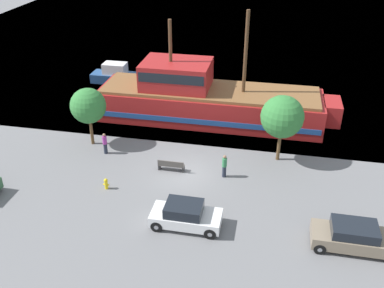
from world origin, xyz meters
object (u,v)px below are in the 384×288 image
parked_car_curb_rear (355,237)px  fire_hydrant (106,183)px  pirate_ship (206,99)px  moored_boat_dockside (119,75)px  bench_promenade_east (171,165)px  parked_car_curb_front (185,215)px  pedestrian_walking_far (224,166)px  pedestrian_walking_near (105,143)px

parked_car_curb_rear → fire_hydrant: bearing=170.4°
pirate_ship → fire_hydrant: bearing=-111.7°
moored_boat_dockside → fire_hydrant: (5.61, -18.05, -0.33)m
moored_boat_dockside → bench_promenade_east: bearing=-58.6°
parked_car_curb_front → bench_promenade_east: 5.86m
moored_boat_dockside → pedestrian_walking_far: bearing=-49.5°
moored_boat_dockside → fire_hydrant: moored_boat_dockside is taller
parked_car_curb_front → bench_promenade_east: bearing=111.9°
parked_car_curb_front → pedestrian_walking_far: 5.65m
bench_promenade_east → pirate_ship: bearing=83.9°
pirate_ship → parked_car_curb_rear: 17.54m
parked_car_curb_front → fire_hydrant: parked_car_curb_front is taller
fire_hydrant → parked_car_curb_rear: bearing=-9.6°
pirate_ship → pedestrian_walking_far: bearing=-72.1°
moored_boat_dockside → bench_promenade_east: size_ratio=3.15×
parked_car_curb_rear → pedestrian_walking_far: pedestrian_walking_far is taller
bench_promenade_east → parked_car_curb_rear: bearing=-25.3°
parked_car_curb_rear → fire_hydrant: size_ratio=6.00×
parked_car_curb_rear → bench_promenade_east: (-11.42, 5.41, -0.31)m
parked_car_curb_rear → pirate_ship: bearing=126.9°
pedestrian_walking_near → pedestrian_walking_far: bearing=-8.5°
pedestrian_walking_far → parked_car_curb_rear: bearing=-35.1°
fire_hydrant → pedestrian_walking_near: pedestrian_walking_near is taller
moored_boat_dockside → pedestrian_walking_far: size_ratio=3.44×
fire_hydrant → pedestrian_walking_far: bearing=21.5°
moored_boat_dockside → parked_car_curb_rear: (20.67, -20.58, 0.02)m
bench_promenade_east → pedestrian_walking_far: size_ratio=1.09×
pirate_ship → pedestrian_walking_far: pirate_ship is taller
pirate_ship → fire_hydrant: size_ratio=26.07×
pirate_ship → bench_promenade_east: bearing=-96.1°
parked_car_curb_front → pedestrian_walking_far: (1.51, 5.45, 0.10)m
bench_promenade_east → pedestrian_walking_far: pedestrian_walking_far is taller
pirate_ship → parked_car_curb_front: bearing=-84.9°
moored_boat_dockside → parked_car_curb_rear: moored_boat_dockside is taller
moored_boat_dockside → fire_hydrant: size_ratio=7.56×
pirate_ship → fire_hydrant: 12.42m
bench_promenade_east → pedestrian_walking_far: 3.71m
fire_hydrant → pedestrian_walking_far: 7.89m
pedestrian_walking_near → bench_promenade_east: bearing=-14.4°
fire_hydrant → bench_promenade_east: 4.63m
moored_boat_dockside → bench_promenade_east: (9.25, -15.18, -0.29)m
parked_car_curb_rear → bench_promenade_east: parked_car_curb_rear is taller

